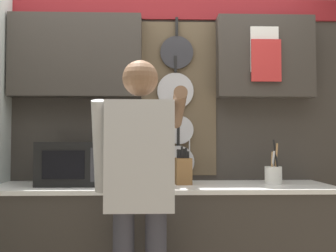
% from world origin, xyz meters
% --- Properties ---
extents(base_cabinet_counter, '(2.34, 0.61, 0.89)m').
position_xyz_m(base_cabinet_counter, '(0.00, -0.00, 0.44)').
color(base_cabinet_counter, '#38332D').
rests_on(base_cabinet_counter, ground_plane).
extents(back_wall_unit, '(2.91, 0.23, 2.33)m').
position_xyz_m(back_wall_unit, '(-0.01, 0.27, 1.45)').
color(back_wall_unit, '#38332D').
rests_on(back_wall_unit, ground_plane).
extents(microwave, '(0.51, 0.37, 0.30)m').
position_xyz_m(microwave, '(-0.61, 0.03, 1.04)').
color(microwave, black).
rests_on(microwave, base_cabinet_counter).
extents(knife_block, '(0.13, 0.16, 0.27)m').
position_xyz_m(knife_block, '(0.14, 0.03, 0.99)').
color(knife_block, brown).
rests_on(knife_block, base_cabinet_counter).
extents(utensil_crock, '(0.12, 0.12, 0.32)m').
position_xyz_m(utensil_crock, '(0.79, 0.03, 0.96)').
color(utensil_crock, white).
rests_on(utensil_crock, base_cabinet_counter).
extents(person, '(0.54, 0.64, 1.66)m').
position_xyz_m(person, '(-0.14, -0.51, 0.99)').
color(person, '#383842').
rests_on(person, ground_plane).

